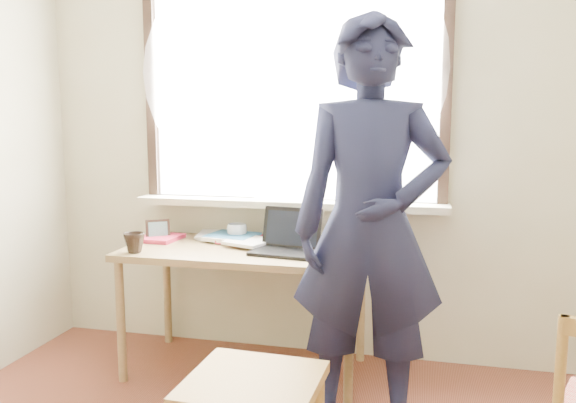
% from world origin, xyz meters
% --- Properties ---
extents(room_shell, '(3.52, 4.02, 2.61)m').
position_xyz_m(room_shell, '(-0.02, 0.20, 1.64)').
color(room_shell, beige).
rests_on(room_shell, ground).
extents(desk, '(1.33, 0.66, 0.71)m').
position_xyz_m(desk, '(-0.38, 1.63, 0.64)').
color(desk, olive).
rests_on(desk, ground).
extents(laptop, '(0.37, 0.31, 0.23)m').
position_xyz_m(laptop, '(-0.13, 1.60, 0.77)').
color(laptop, black).
rests_on(laptop, desk).
extents(mug_white, '(0.15, 0.15, 0.09)m').
position_xyz_m(mug_white, '(-0.50, 1.85, 0.76)').
color(mug_white, white).
rests_on(mug_white, desk).
extents(mug_dark, '(0.15, 0.15, 0.11)m').
position_xyz_m(mug_dark, '(-0.92, 1.39, 0.77)').
color(mug_dark, black).
rests_on(mug_dark, desk).
extents(mouse, '(0.09, 0.06, 0.03)m').
position_xyz_m(mouse, '(0.05, 1.53, 0.73)').
color(mouse, black).
rests_on(mouse, desk).
extents(desk_clutter, '(0.89, 0.46, 0.04)m').
position_xyz_m(desk_clutter, '(-0.73, 1.77, 0.73)').
color(desk_clutter, white).
rests_on(desk_clutter, desk).
extents(book_a, '(0.24, 0.29, 0.02)m').
position_xyz_m(book_a, '(-0.75, 1.87, 0.72)').
color(book_a, white).
rests_on(book_a, desk).
extents(book_b, '(0.27, 0.27, 0.02)m').
position_xyz_m(book_b, '(0.01, 1.90, 0.72)').
color(book_b, white).
rests_on(book_b, desk).
extents(picture_frame, '(0.12, 0.09, 0.11)m').
position_xyz_m(picture_frame, '(-0.95, 1.73, 0.77)').
color(picture_frame, black).
rests_on(picture_frame, desk).
extents(work_chair, '(0.49, 0.47, 0.48)m').
position_xyz_m(work_chair, '(-0.01, 0.56, 0.41)').
color(work_chair, olive).
rests_on(work_chair, ground).
extents(person, '(0.73, 0.52, 1.87)m').
position_xyz_m(person, '(0.35, 1.18, 0.94)').
color(person, black).
rests_on(person, ground).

